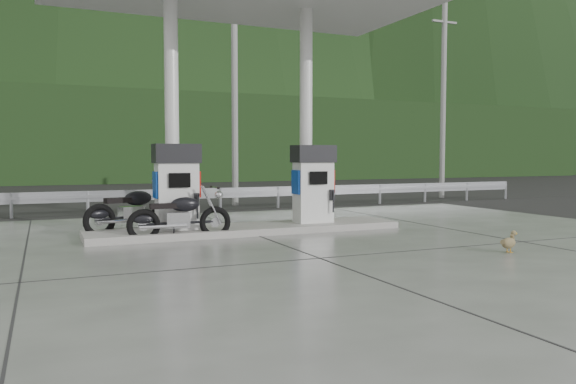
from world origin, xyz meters
name	(u,v)px	position (x,y,z in m)	size (l,w,h in m)	color
ground	(295,250)	(0.00, 0.00, 0.00)	(160.00, 160.00, 0.00)	black
forecourt_apron	(295,250)	(0.00, 0.00, 0.01)	(18.00, 14.00, 0.02)	#63645F
pump_island	(249,229)	(0.00, 2.50, 0.10)	(7.00, 1.40, 0.15)	gray
gas_pump_left	(177,187)	(-1.60, 2.50, 1.07)	(0.95, 0.55, 1.80)	silver
gas_pump_right	(313,184)	(1.60, 2.50, 1.07)	(0.95, 0.55, 1.80)	silver
canopy_column_left	(172,112)	(-1.60, 2.90, 2.67)	(0.30, 0.30, 5.00)	white
canopy_column_right	(306,116)	(1.60, 2.90, 2.67)	(0.30, 0.30, 5.00)	white
guardrail	(189,189)	(0.00, 8.00, 0.71)	(26.00, 0.16, 1.42)	#A1A3A9
road	(167,203)	(0.00, 11.50, 0.00)	(60.00, 7.00, 0.01)	black
utility_pole_b	(235,90)	(2.00, 9.50, 4.00)	(0.22, 0.22, 8.00)	gray
utility_pole_c	(443,101)	(11.00, 9.50, 4.00)	(0.22, 0.22, 8.00)	gray
tree_band	(110,137)	(0.00, 30.00, 3.00)	(80.00, 6.00, 6.00)	black
forested_hills	(82,171)	(0.00, 60.00, 0.00)	(100.00, 40.00, 140.00)	black
motorcycle_left	(134,211)	(-2.37, 3.32, 0.52)	(2.13, 0.67, 1.01)	black
motorcycle_right	(180,217)	(-1.65, 2.01, 0.49)	(1.97, 0.62, 0.93)	black
duck	(509,243)	(3.30, -1.83, 0.18)	(0.45, 0.13, 0.32)	brown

